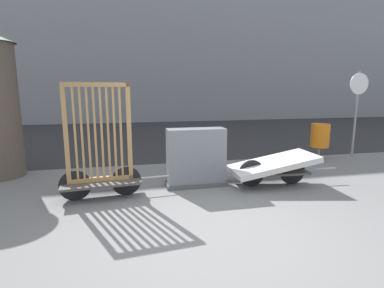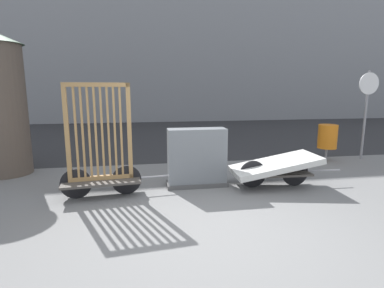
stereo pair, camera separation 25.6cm
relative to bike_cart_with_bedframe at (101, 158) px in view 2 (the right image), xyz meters
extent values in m
plane|color=slate|center=(1.58, -1.67, -0.69)|extent=(60.00, 60.00, 0.00)
cube|color=#2D2D30|center=(1.58, 7.04, -0.68)|extent=(56.00, 9.76, 0.01)
cube|color=gray|center=(1.58, 13.92, 5.14)|extent=(48.00, 4.00, 11.66)
cube|color=#4C4742|center=(-0.01, 0.00, -0.41)|extent=(1.35, 0.74, 0.04)
cylinder|color=black|center=(0.41, 0.04, -0.43)|extent=(0.52, 0.09, 0.52)
cylinder|color=black|center=(-0.42, -0.04, -0.43)|extent=(0.52, 0.09, 0.52)
cylinder|color=gray|center=(0.98, 0.10, -0.41)|extent=(0.70, 0.10, 0.03)
cube|color=#A87F4C|center=(-0.01, 0.00, -0.35)|extent=(1.07, 0.18, 0.07)
cube|color=#A87F4C|center=(-0.01, 0.00, 1.22)|extent=(1.07, 0.18, 0.07)
cube|color=#A87F4C|center=(-0.50, -0.05, 0.43)|extent=(0.08, 0.08, 1.64)
cube|color=#A87F4C|center=(0.49, 0.05, 0.43)|extent=(0.08, 0.08, 1.64)
cube|color=#A87F4C|center=(-0.37, -0.04, 0.43)|extent=(0.04, 0.05, 1.57)
cube|color=#A87F4C|center=(-0.26, -0.03, 0.43)|extent=(0.04, 0.05, 1.57)
cube|color=#A87F4C|center=(-0.16, -0.02, 0.43)|extent=(0.04, 0.05, 1.57)
cube|color=#A87F4C|center=(-0.06, -0.01, 0.43)|extent=(0.04, 0.05, 1.57)
cube|color=#A87F4C|center=(0.05, 0.00, 0.43)|extent=(0.04, 0.05, 1.57)
cube|color=#A87F4C|center=(0.15, 0.02, 0.43)|extent=(0.04, 0.05, 1.57)
cube|color=#A87F4C|center=(0.25, 0.03, 0.43)|extent=(0.04, 0.05, 1.57)
cube|color=#A87F4C|center=(0.35, 0.04, 0.43)|extent=(0.04, 0.05, 1.57)
cube|color=#4C4742|center=(3.16, 0.00, -0.41)|extent=(1.31, 0.66, 0.04)
cylinder|color=black|center=(3.58, -0.02, -0.43)|extent=(0.52, 0.06, 0.52)
cylinder|color=black|center=(2.74, 0.02, -0.43)|extent=(0.52, 0.06, 0.52)
cylinder|color=gray|center=(4.16, -0.04, -0.41)|extent=(0.70, 0.06, 0.03)
cube|color=silver|center=(3.16, 0.00, -0.26)|extent=(1.63, 0.92, 0.40)
cube|color=#4C4C4C|center=(1.72, 0.29, -0.65)|extent=(1.16, 0.43, 0.08)
cube|color=slate|center=(1.72, 0.29, -0.13)|extent=(1.10, 0.37, 1.11)
cylinder|color=gray|center=(5.45, 1.80, -0.53)|extent=(0.06, 0.06, 0.32)
cylinder|color=orange|center=(5.45, 1.80, -0.06)|extent=(0.48, 0.48, 0.62)
cylinder|color=gray|center=(6.49, 1.80, 0.47)|extent=(0.06, 0.06, 2.31)
cylinder|color=white|center=(6.49, 1.78, 1.29)|extent=(0.56, 0.02, 0.56)
cylinder|color=brown|center=(-2.24, 1.80, 0.69)|extent=(1.02, 1.02, 2.76)
camera|label=1|loc=(0.45, -5.11, 1.14)|focal=28.00mm
camera|label=2|loc=(0.70, -5.16, 1.14)|focal=28.00mm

